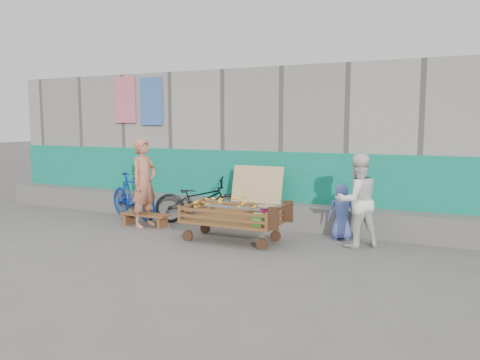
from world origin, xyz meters
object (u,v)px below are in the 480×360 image
at_px(vendor_man, 144,183).
at_px(bicycle_dark, 199,200).
at_px(child, 342,212).
at_px(woman, 357,201).
at_px(bicycle_blue, 133,196).
at_px(bench, 145,217).
at_px(banana_cart, 230,211).

relative_size(vendor_man, bicycle_dark, 0.98).
height_order(child, bicycle_dark, child).
distance_m(vendor_man, woman, 3.91).
bearing_deg(child, woman, 108.94).
bearing_deg(woman, vendor_man, -35.45).
xyz_separation_m(woman, bicycle_blue, (-4.57, 0.30, -0.27)).
xyz_separation_m(bench, bicycle_dark, (0.76, 0.70, 0.27)).
xyz_separation_m(bench, bicycle_blue, (-0.66, 0.50, 0.29)).
bearing_deg(bicycle_blue, child, -69.50).
distance_m(bench, woman, 3.95).
bearing_deg(bicycle_dark, child, -116.01).
distance_m(banana_cart, child, 1.87).
distance_m(banana_cart, bench, 2.01).
bearing_deg(bicycle_blue, bicycle_dark, -62.30).
relative_size(bench, woman, 0.66).
height_order(bench, bicycle_dark, bicycle_dark).
bearing_deg(vendor_man, bench, 32.61).
relative_size(bench, vendor_man, 0.58).
height_order(bench, bicycle_blue, bicycle_blue).
bearing_deg(bench, vendor_man, -62.86).
distance_m(woman, child, 0.55).
height_order(child, bicycle_blue, bicycle_blue).
xyz_separation_m(banana_cart, vendor_man, (-1.95, 0.32, 0.33)).
xyz_separation_m(bicycle_dark, bicycle_blue, (-1.42, -0.20, 0.02)).
bearing_deg(bicycle_blue, vendor_man, -108.00).
bearing_deg(vendor_man, bicycle_blue, 57.78).
bearing_deg(vendor_man, bicycle_dark, -40.98).
height_order(woman, bicycle_blue, woman).
height_order(banana_cart, bench, banana_cart).
relative_size(woman, bicycle_dark, 0.86).
bearing_deg(child, vendor_man, -12.96).
bearing_deg(bench, banana_cart, -9.63).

